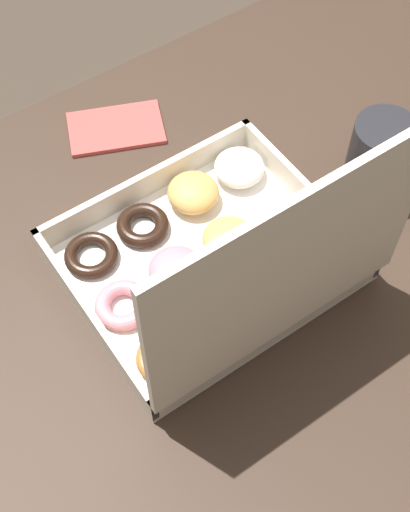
# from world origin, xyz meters

# --- Properties ---
(ground_plane) EXTENTS (8.00, 8.00, 0.00)m
(ground_plane) POSITION_xyz_m (0.00, 0.00, 0.00)
(ground_plane) COLOR #42382D
(dining_table) EXTENTS (1.14, 0.71, 0.71)m
(dining_table) POSITION_xyz_m (0.00, 0.00, 0.60)
(dining_table) COLOR #38281E
(dining_table) RESTS_ON ground_plane
(donut_box) EXTENTS (0.30, 0.26, 0.27)m
(donut_box) POSITION_xyz_m (0.06, 0.02, 0.76)
(donut_box) COLOR white
(donut_box) RESTS_ON dining_table
(coffee_mug) EXTENTS (0.08, 0.08, 0.10)m
(coffee_mug) POSITION_xyz_m (-0.17, 0.01, 0.76)
(coffee_mug) COLOR #232328
(coffee_mug) RESTS_ON dining_table
(paper_napkin) EXTENTS (0.14, 0.12, 0.01)m
(paper_napkin) POSITION_xyz_m (0.04, -0.25, 0.71)
(paper_napkin) COLOR #CC4C47
(paper_napkin) RESTS_ON dining_table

